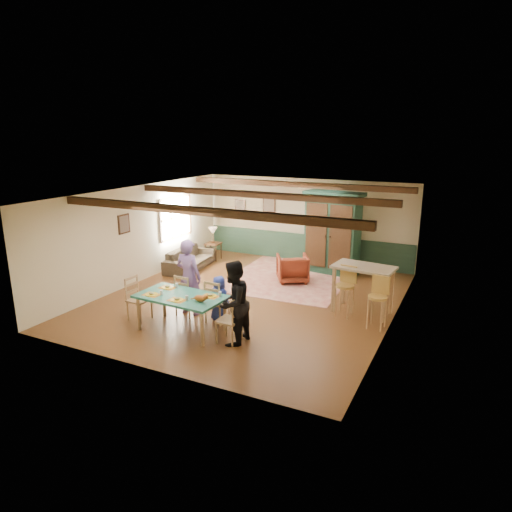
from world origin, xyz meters
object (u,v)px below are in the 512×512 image
at_px(person_woman, 233,303).
at_px(armchair, 292,268).
at_px(bar_stool_right, 377,303).
at_px(person_child, 219,298).
at_px(counter_table, 363,290).
at_px(end_table, 213,251).
at_px(cat, 200,298).
at_px(sofa, 190,258).
at_px(armoire, 332,233).
at_px(dining_chair_far_left, 187,295).
at_px(dining_chair_end_left, 139,299).
at_px(dining_table, 182,313).
at_px(person_man, 189,277).
at_px(dining_chair_far_right, 217,301).
at_px(bar_stool_left, 345,292).
at_px(table_lamp, 213,235).
at_px(dining_chair_end_right, 229,319).

relative_size(person_woman, armchair, 2.00).
bearing_deg(bar_stool_right, person_child, -155.76).
bearing_deg(counter_table, end_table, 156.05).
distance_m(person_woman, cat, 0.73).
relative_size(armchair, sofa, 0.40).
height_order(person_woman, sofa, person_woman).
bearing_deg(armoire, counter_table, -52.84).
bearing_deg(dining_chair_far_left, bar_stool_right, -161.21).
distance_m(dining_chair_far_left, dining_chair_end_left, 1.08).
xyz_separation_m(dining_table, sofa, (-2.47, 3.99, -0.08)).
bearing_deg(sofa, person_child, -144.10).
bearing_deg(person_man, armchair, -108.31).
distance_m(armchair, sofa, 3.37).
height_order(dining_chair_far_right, counter_table, counter_table).
relative_size(dining_chair_end_left, armoire, 0.40).
height_order(dining_chair_far_right, person_woman, person_woman).
bearing_deg(person_woman, dining_chair_end_left, -90.00).
relative_size(bar_stool_left, bar_stool_right, 1.03).
bearing_deg(cat, person_woman, 8.13).
relative_size(dining_chair_end_left, table_lamp, 1.88).
relative_size(person_man, person_woman, 1.05).
xyz_separation_m(sofa, end_table, (0.14, 1.14, -0.02)).
bearing_deg(armchair, person_man, 38.56).
relative_size(dining_chair_end_left, person_woman, 0.58).
xyz_separation_m(counter_table, bar_stool_right, (0.49, -0.73, -0.00)).
xyz_separation_m(armoire, counter_table, (1.60, -2.79, -0.65)).
distance_m(table_lamp, counter_table, 6.08).
bearing_deg(dining_chair_far_right, armchair, -94.59).
distance_m(dining_table, bar_stool_right, 4.19).
bearing_deg(armoire, dining_chair_far_right, -96.57).
bearing_deg(bar_stool_right, dining_chair_far_right, -154.49).
relative_size(end_table, bar_stool_left, 0.49).
bearing_deg(person_woman, bar_stool_left, 148.71).
xyz_separation_m(dining_chair_far_left, dining_chair_end_right, (1.57, -0.83, 0.00)).
height_order(person_man, cat, person_man).
bearing_deg(counter_table, dining_chair_end_right, -126.67).
bearing_deg(bar_stool_right, person_man, -159.96).
bearing_deg(cat, person_man, 136.55).
bearing_deg(bar_stool_left, bar_stool_right, -17.50).
bearing_deg(sofa, dining_chair_end_left, -168.67).
bearing_deg(end_table, bar_stool_left, -28.48).
relative_size(person_man, person_child, 1.72).
relative_size(dining_chair_far_left, cat, 2.64).
height_order(person_man, bar_stool_right, person_man).
height_order(dining_chair_far_right, end_table, dining_chair_far_right).
bearing_deg(end_table, dining_chair_end_right, -55.86).
distance_m(dining_table, person_man, 1.06).
relative_size(dining_table, dining_chair_end_left, 1.89).
bearing_deg(person_man, end_table, -62.61).
bearing_deg(person_woman, armchair, -171.71).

